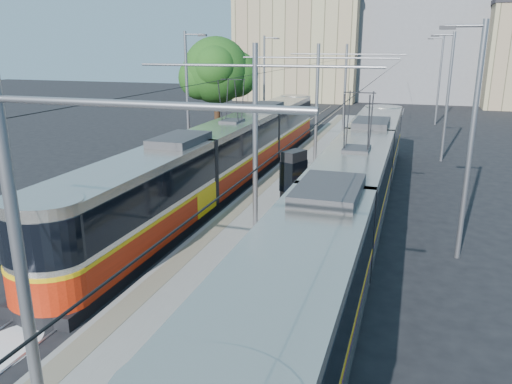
% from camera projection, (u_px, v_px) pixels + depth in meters
% --- Properties ---
extents(ground, '(160.00, 160.00, 0.00)m').
position_uv_depth(ground, '(158.00, 344.00, 12.52)').
color(ground, black).
rests_on(ground, ground).
extents(platform, '(4.00, 50.00, 0.30)m').
position_uv_depth(platform, '(304.00, 176.00, 28.01)').
color(platform, gray).
rests_on(platform, ground).
extents(tactile_strip_left, '(0.70, 50.00, 0.01)m').
position_uv_depth(tactile_strip_left, '(279.00, 171.00, 28.39)').
color(tactile_strip_left, gray).
rests_on(tactile_strip_left, platform).
extents(tactile_strip_right, '(0.70, 50.00, 0.01)m').
position_uv_depth(tactile_strip_right, '(330.00, 175.00, 27.54)').
color(tactile_strip_right, gray).
rests_on(tactile_strip_right, platform).
extents(rails, '(8.71, 70.00, 0.03)m').
position_uv_depth(rails, '(304.00, 178.00, 28.05)').
color(rails, gray).
rests_on(rails, ground).
extents(tram_left, '(2.43, 31.23, 5.50)m').
position_uv_depth(tram_left, '(232.00, 151.00, 26.94)').
color(tram_left, black).
rests_on(tram_left, ground).
extents(tram_right, '(2.43, 31.61, 5.50)m').
position_uv_depth(tram_right, '(354.00, 186.00, 19.76)').
color(tram_right, black).
rests_on(tram_right, ground).
extents(catenary, '(9.20, 70.00, 7.00)m').
position_uv_depth(catenary, '(294.00, 103.00, 24.17)').
color(catenary, slate).
rests_on(catenary, platform).
extents(street_lamps, '(15.18, 38.22, 8.00)m').
position_uv_depth(street_lamps, '(320.00, 97.00, 30.52)').
color(street_lamps, slate).
rests_on(street_lamps, ground).
extents(shelter, '(1.08, 1.32, 2.52)m').
position_uv_depth(shelter, '(293.00, 178.00, 21.93)').
color(shelter, black).
rests_on(shelter, platform).
extents(tree, '(5.41, 5.00, 7.85)m').
position_uv_depth(tree, '(221.00, 72.00, 37.18)').
color(tree, '#382314').
rests_on(tree, ground).
extents(building_left, '(16.32, 12.24, 13.54)m').
position_uv_depth(building_left, '(302.00, 48.00, 68.33)').
color(building_left, tan).
rests_on(building_left, ground).
extents(building_centre, '(18.36, 14.28, 16.23)m').
position_uv_depth(building_centre, '(425.00, 38.00, 66.94)').
color(building_centre, slate).
rests_on(building_centre, ground).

